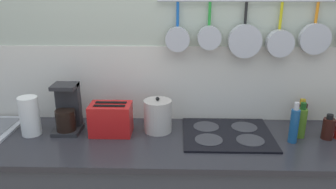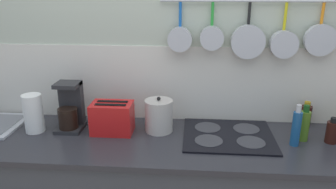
{
  "view_description": "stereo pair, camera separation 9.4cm",
  "coord_description": "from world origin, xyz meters",
  "px_view_note": "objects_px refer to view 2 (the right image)",
  "views": [
    {
      "loc": [
        0.06,
        -1.79,
        1.83
      ],
      "look_at": [
        0.01,
        0.0,
        1.23
      ],
      "focal_mm": 35.0,
      "sensor_mm": 36.0,
      "label": 1
    },
    {
      "loc": [
        0.15,
        -1.78,
        1.83
      ],
      "look_at": [
        0.01,
        0.0,
        1.23
      ],
      "focal_mm": 35.0,
      "sensor_mm": 36.0,
      "label": 2
    }
  ],
  "objects_px": {
    "coffee_maker": "(70,110)",
    "bottle_dish_soap": "(306,116)",
    "toaster": "(112,118)",
    "bottle_olive_oil": "(332,132)",
    "paper_towel_roll": "(33,113)",
    "bottle_cooking_wine": "(296,128)",
    "kettle": "(159,116)",
    "bottle_hot_sauce": "(304,125)"
  },
  "relations": [
    {
      "from": "paper_towel_roll",
      "to": "toaster",
      "type": "distance_m",
      "value": 0.5
    },
    {
      "from": "paper_towel_roll",
      "to": "kettle",
      "type": "xyz_separation_m",
      "value": [
        0.79,
        0.07,
        -0.02
      ]
    },
    {
      "from": "toaster",
      "to": "bottle_olive_oil",
      "type": "distance_m",
      "value": 1.33
    },
    {
      "from": "toaster",
      "to": "kettle",
      "type": "relative_size",
      "value": 1.18
    },
    {
      "from": "bottle_cooking_wine",
      "to": "bottle_dish_soap",
      "type": "height_order",
      "value": "bottle_cooking_wine"
    },
    {
      "from": "coffee_maker",
      "to": "bottle_hot_sauce",
      "type": "height_order",
      "value": "coffee_maker"
    },
    {
      "from": "bottle_dish_soap",
      "to": "bottle_olive_oil",
      "type": "height_order",
      "value": "bottle_dish_soap"
    },
    {
      "from": "bottle_dish_soap",
      "to": "bottle_olive_oil",
      "type": "relative_size",
      "value": 1.09
    },
    {
      "from": "coffee_maker",
      "to": "kettle",
      "type": "bearing_deg",
      "value": 0.79
    },
    {
      "from": "toaster",
      "to": "bottle_hot_sauce",
      "type": "bearing_deg",
      "value": -0.74
    },
    {
      "from": "bottle_hot_sauce",
      "to": "bottle_cooking_wine",
      "type": "bearing_deg",
      "value": -133.26
    },
    {
      "from": "bottle_dish_soap",
      "to": "bottle_hot_sauce",
      "type": "bearing_deg",
      "value": -110.36
    },
    {
      "from": "toaster",
      "to": "kettle",
      "type": "bearing_deg",
      "value": 9.18
    },
    {
      "from": "coffee_maker",
      "to": "bottle_dish_soap",
      "type": "xyz_separation_m",
      "value": [
        1.53,
        0.15,
        -0.05
      ]
    },
    {
      "from": "toaster",
      "to": "bottle_olive_oil",
      "type": "bearing_deg",
      "value": -1.55
    },
    {
      "from": "coffee_maker",
      "to": "bottle_hot_sauce",
      "type": "relative_size",
      "value": 1.39
    },
    {
      "from": "coffee_maker",
      "to": "bottle_dish_soap",
      "type": "distance_m",
      "value": 1.54
    },
    {
      "from": "paper_towel_roll",
      "to": "bottle_cooking_wine",
      "type": "height_order",
      "value": "bottle_cooking_wine"
    },
    {
      "from": "bottle_cooking_wine",
      "to": "bottle_hot_sauce",
      "type": "relative_size",
      "value": 1.12
    },
    {
      "from": "bottle_cooking_wine",
      "to": "bottle_olive_oil",
      "type": "xyz_separation_m",
      "value": [
        0.23,
        0.05,
        -0.04
      ]
    },
    {
      "from": "toaster",
      "to": "kettle",
      "type": "xyz_separation_m",
      "value": [
        0.29,
        0.05,
        0.01
      ]
    },
    {
      "from": "bottle_dish_soap",
      "to": "kettle",
      "type": "bearing_deg",
      "value": -171.39
    },
    {
      "from": "toaster",
      "to": "bottle_dish_soap",
      "type": "xyz_separation_m",
      "value": [
        1.24,
        0.19,
        -0.02
      ]
    },
    {
      "from": "paper_towel_roll",
      "to": "bottle_cooking_wine",
      "type": "xyz_separation_m",
      "value": [
        1.6,
        -0.06,
        -0.01
      ]
    },
    {
      "from": "toaster",
      "to": "kettle",
      "type": "height_order",
      "value": "kettle"
    },
    {
      "from": "kettle",
      "to": "bottle_cooking_wine",
      "type": "relative_size",
      "value": 0.92
    },
    {
      "from": "toaster",
      "to": "bottle_cooking_wine",
      "type": "relative_size",
      "value": 1.08
    },
    {
      "from": "coffee_maker",
      "to": "toaster",
      "type": "xyz_separation_m",
      "value": [
        0.28,
        -0.04,
        -0.03
      ]
    },
    {
      "from": "coffee_maker",
      "to": "toaster",
      "type": "bearing_deg",
      "value": -7.82
    },
    {
      "from": "toaster",
      "to": "bottle_cooking_wine",
      "type": "distance_m",
      "value": 1.1
    },
    {
      "from": "bottle_hot_sauce",
      "to": "bottle_olive_oil",
      "type": "height_order",
      "value": "bottle_hot_sauce"
    },
    {
      "from": "kettle",
      "to": "bottle_hot_sauce",
      "type": "bearing_deg",
      "value": -4.02
    },
    {
      "from": "kettle",
      "to": "bottle_dish_soap",
      "type": "relative_size",
      "value": 1.33
    },
    {
      "from": "bottle_olive_oil",
      "to": "toaster",
      "type": "bearing_deg",
      "value": 178.45
    },
    {
      "from": "kettle",
      "to": "bottle_cooking_wine",
      "type": "xyz_separation_m",
      "value": [
        0.81,
        -0.13,
        0.01
      ]
    },
    {
      "from": "bottle_cooking_wine",
      "to": "bottle_hot_sauce",
      "type": "height_order",
      "value": "bottle_cooking_wine"
    },
    {
      "from": "bottle_olive_oil",
      "to": "kettle",
      "type": "bearing_deg",
      "value": 175.44
    },
    {
      "from": "bottle_cooking_wine",
      "to": "bottle_olive_oil",
      "type": "height_order",
      "value": "bottle_cooking_wine"
    },
    {
      "from": "coffee_maker",
      "to": "bottle_cooking_wine",
      "type": "distance_m",
      "value": 1.39
    },
    {
      "from": "paper_towel_roll",
      "to": "bottle_dish_soap",
      "type": "distance_m",
      "value": 1.76
    },
    {
      "from": "coffee_maker",
      "to": "bottle_dish_soap",
      "type": "bearing_deg",
      "value": 5.7
    },
    {
      "from": "kettle",
      "to": "bottle_dish_soap",
      "type": "height_order",
      "value": "kettle"
    }
  ]
}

